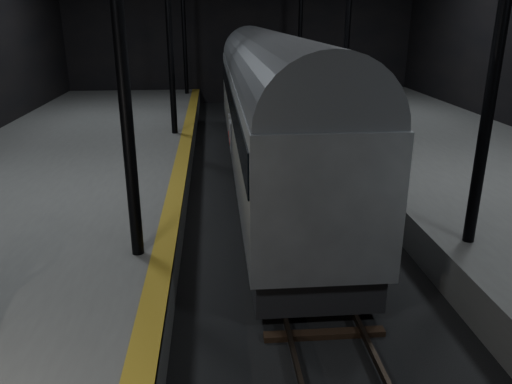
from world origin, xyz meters
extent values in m
plane|color=black|center=(0.00, 0.00, 0.00)|extent=(44.00, 44.00, 0.00)
cube|color=#535451|center=(-7.50, 0.00, 0.50)|extent=(9.00, 43.80, 1.00)
cube|color=olive|center=(-3.25, 0.00, 1.00)|extent=(0.50, 43.80, 0.01)
cube|color=#3F3328|center=(-0.72, 0.00, 0.17)|extent=(0.08, 43.00, 0.14)
cube|color=#3F3328|center=(0.72, 0.00, 0.17)|extent=(0.08, 43.00, 0.14)
cube|color=black|center=(0.00, 0.00, 0.06)|extent=(2.40, 42.00, 0.12)
cylinder|color=black|center=(-3.80, -4.00, 6.00)|extent=(0.26, 0.26, 10.00)
cylinder|color=black|center=(3.80, -4.00, 6.00)|extent=(0.26, 0.26, 10.00)
cylinder|color=black|center=(-3.80, 8.00, 6.00)|extent=(0.26, 0.26, 10.00)
cylinder|color=black|center=(3.80, 8.00, 6.00)|extent=(0.26, 0.26, 10.00)
cylinder|color=black|center=(-3.80, 20.00, 6.00)|extent=(0.26, 0.26, 10.00)
cylinder|color=black|center=(3.80, 20.00, 6.00)|extent=(0.26, 0.26, 10.00)
cube|color=#919498|center=(0.00, 4.11, 2.54)|extent=(2.89, 19.94, 2.99)
cube|color=black|center=(0.00, 4.11, 0.67)|extent=(2.64, 19.54, 0.85)
cube|color=black|center=(0.00, 4.11, 3.24)|extent=(2.95, 19.64, 0.90)
cylinder|color=slate|center=(0.00, 4.11, 4.04)|extent=(2.83, 19.74, 2.83)
cube|color=black|center=(0.00, -2.87, 0.30)|extent=(1.79, 2.19, 0.35)
cube|color=black|center=(0.00, 11.08, 0.30)|extent=(1.79, 2.19, 0.35)
cube|color=silver|center=(-1.48, 3.11, 1.94)|extent=(0.04, 0.75, 1.05)
cube|color=silver|center=(-1.48, 4.30, 1.94)|extent=(0.04, 0.75, 1.05)
cylinder|color=#A51714|center=(-1.50, 3.29, 1.69)|extent=(0.03, 0.26, 0.26)
cylinder|color=#A51714|center=(-1.50, 4.48, 1.69)|extent=(0.03, 0.26, 0.26)
camera|label=1|loc=(-2.05, -14.14, 5.97)|focal=35.00mm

